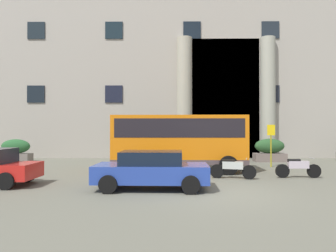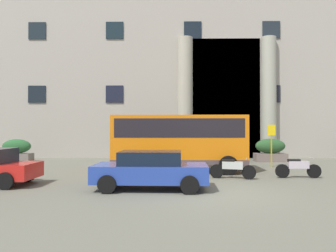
{
  "view_description": "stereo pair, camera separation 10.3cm",
  "coord_description": "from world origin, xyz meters",
  "px_view_note": "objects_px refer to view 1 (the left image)",
  "views": [
    {
      "loc": [
        -1.61,
        -10.65,
        2.12
      ],
      "look_at": [
        -1.73,
        5.54,
        2.3
      ],
      "focal_mm": 34.03,
      "sensor_mm": 36.0,
      "label": 1
    },
    {
      "loc": [
        -1.51,
        -10.65,
        2.12
      ],
      "look_at": [
        -1.73,
        5.54,
        2.3
      ],
      "focal_mm": 34.03,
      "sensor_mm": 36.0,
      "label": 2
    }
  ],
  "objects_px": {
    "bus_stop_sign": "(271,141)",
    "motorcycle_far_end": "(297,167)",
    "hedge_planter_far_west": "(270,150)",
    "scooter_by_planter": "(232,168)",
    "hedge_planter_far_east": "(16,151)",
    "hedge_planter_entrance_right": "(133,152)",
    "parked_sedan_second": "(152,169)",
    "orange_minibus": "(179,138)"
  },
  "relations": [
    {
      "from": "bus_stop_sign",
      "to": "motorcycle_far_end",
      "type": "height_order",
      "value": "bus_stop_sign"
    },
    {
      "from": "hedge_planter_far_west",
      "to": "scooter_by_planter",
      "type": "height_order",
      "value": "hedge_planter_far_west"
    },
    {
      "from": "bus_stop_sign",
      "to": "hedge_planter_far_east",
      "type": "relative_size",
      "value": 1.21
    },
    {
      "from": "bus_stop_sign",
      "to": "hedge_planter_entrance_right",
      "type": "relative_size",
      "value": 1.19
    },
    {
      "from": "parked_sedan_second",
      "to": "motorcycle_far_end",
      "type": "height_order",
      "value": "parked_sedan_second"
    },
    {
      "from": "bus_stop_sign",
      "to": "hedge_planter_entrance_right",
      "type": "distance_m",
      "value": 8.65
    },
    {
      "from": "bus_stop_sign",
      "to": "hedge_planter_far_west",
      "type": "bearing_deg",
      "value": 74.09
    },
    {
      "from": "parked_sedan_second",
      "to": "motorcycle_far_end",
      "type": "relative_size",
      "value": 2.06
    },
    {
      "from": "orange_minibus",
      "to": "hedge_planter_entrance_right",
      "type": "relative_size",
      "value": 3.27
    },
    {
      "from": "orange_minibus",
      "to": "motorcycle_far_end",
      "type": "height_order",
      "value": "orange_minibus"
    },
    {
      "from": "hedge_planter_far_east",
      "to": "parked_sedan_second",
      "type": "xyz_separation_m",
      "value": [
        9.51,
        -9.49,
        -0.02
      ]
    },
    {
      "from": "hedge_planter_far_east",
      "to": "parked_sedan_second",
      "type": "distance_m",
      "value": 13.44
    },
    {
      "from": "hedge_planter_entrance_right",
      "to": "hedge_planter_far_west",
      "type": "relative_size",
      "value": 0.98
    },
    {
      "from": "bus_stop_sign",
      "to": "parked_sedan_second",
      "type": "bearing_deg",
      "value": -133.59
    },
    {
      "from": "hedge_planter_far_east",
      "to": "parked_sedan_second",
      "type": "height_order",
      "value": "hedge_planter_far_east"
    },
    {
      "from": "hedge_planter_entrance_right",
      "to": "parked_sedan_second",
      "type": "distance_m",
      "value": 9.67
    },
    {
      "from": "hedge_planter_entrance_right",
      "to": "scooter_by_planter",
      "type": "distance_m",
      "value": 8.73
    },
    {
      "from": "hedge_planter_far_east",
      "to": "scooter_by_planter",
      "type": "relative_size",
      "value": 1.02
    },
    {
      "from": "orange_minibus",
      "to": "scooter_by_planter",
      "type": "distance_m",
      "value": 3.47
    },
    {
      "from": "orange_minibus",
      "to": "parked_sedan_second",
      "type": "relative_size",
      "value": 1.62
    },
    {
      "from": "hedge_planter_far_west",
      "to": "orange_minibus",
      "type": "bearing_deg",
      "value": -140.86
    },
    {
      "from": "hedge_planter_entrance_right",
      "to": "bus_stop_sign",
      "type": "bearing_deg",
      "value": -19.07
    },
    {
      "from": "hedge_planter_far_east",
      "to": "parked_sedan_second",
      "type": "bearing_deg",
      "value": -44.95
    },
    {
      "from": "orange_minibus",
      "to": "parked_sedan_second",
      "type": "distance_m",
      "value": 5.02
    },
    {
      "from": "motorcycle_far_end",
      "to": "bus_stop_sign",
      "type": "bearing_deg",
      "value": 89.29
    },
    {
      "from": "scooter_by_planter",
      "to": "hedge_planter_far_west",
      "type": "bearing_deg",
      "value": 76.92
    },
    {
      "from": "hedge_planter_entrance_right",
      "to": "parked_sedan_second",
      "type": "relative_size",
      "value": 0.49
    },
    {
      "from": "orange_minibus",
      "to": "bus_stop_sign",
      "type": "relative_size",
      "value": 2.74
    },
    {
      "from": "hedge_planter_far_west",
      "to": "motorcycle_far_end",
      "type": "relative_size",
      "value": 1.03
    },
    {
      "from": "parked_sedan_second",
      "to": "scooter_by_planter",
      "type": "xyz_separation_m",
      "value": [
        3.33,
        2.42,
        -0.24
      ]
    },
    {
      "from": "motorcycle_far_end",
      "to": "parked_sedan_second",
      "type": "bearing_deg",
      "value": -155.73
    },
    {
      "from": "hedge_planter_far_east",
      "to": "hedge_planter_far_west",
      "type": "distance_m",
      "value": 16.77
    },
    {
      "from": "parked_sedan_second",
      "to": "orange_minibus",
      "type": "bearing_deg",
      "value": 78.45
    },
    {
      "from": "hedge_planter_entrance_right",
      "to": "orange_minibus",
      "type": "bearing_deg",
      "value": -58.67
    },
    {
      "from": "bus_stop_sign",
      "to": "hedge_planter_entrance_right",
      "type": "bearing_deg",
      "value": 160.93
    },
    {
      "from": "hedge_planter_entrance_right",
      "to": "scooter_by_planter",
      "type": "bearing_deg",
      "value": -54.34
    },
    {
      "from": "hedge_planter_entrance_right",
      "to": "scooter_by_planter",
      "type": "relative_size",
      "value": 1.04
    },
    {
      "from": "bus_stop_sign",
      "to": "hedge_planter_far_west",
      "type": "xyz_separation_m",
      "value": [
        0.88,
        3.09,
        -0.76
      ]
    },
    {
      "from": "orange_minibus",
      "to": "hedge_planter_far_east",
      "type": "xyz_separation_m",
      "value": [
        -10.63,
        4.7,
        -0.96
      ]
    },
    {
      "from": "scooter_by_planter",
      "to": "motorcycle_far_end",
      "type": "bearing_deg",
      "value": 19.81
    },
    {
      "from": "bus_stop_sign",
      "to": "hedge_planter_far_east",
      "type": "distance_m",
      "value": 16.15
    },
    {
      "from": "bus_stop_sign",
      "to": "hedge_planter_entrance_right",
      "type": "height_order",
      "value": "bus_stop_sign"
    }
  ]
}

